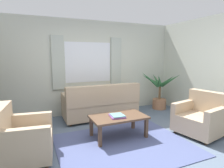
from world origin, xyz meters
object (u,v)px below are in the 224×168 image
Objects in this scene: armchair_right at (201,117)px; coffee_table at (118,119)px; armchair_left at (21,138)px; potted_plant at (159,93)px; book_stack_on_table at (117,116)px; couch at (101,105)px.

coffee_table is at bearing -119.66° from armchair_right.
armchair_left is 0.79× the size of potted_plant.
armchair_left is 0.95× the size of armchair_right.
potted_plant reaches higher than coffee_table.
armchair_left reaches higher than book_stack_on_table.
potted_plant is at bearing 156.98° from armchair_right.
armchair_left is 4.10m from potted_plant.
book_stack_on_table is at bearing -78.77° from armchair_left.
armchair_left is at bearing -158.34° from potted_plant.
couch is at bearing -176.23° from potted_plant.
armchair_left is (-1.85, -1.38, -0.01)m from couch.
couch is at bearing -149.92° from armchair_right.
armchair_right is at bearing 131.56° from couch.
potted_plant is at bearing -61.19° from armchair_left.
potted_plant reaches higher than couch.
coffee_table is at bearing -146.38° from potted_plant.
coffee_table is (1.76, 0.15, 0.03)m from armchair_left.
coffee_table is (-0.08, -1.23, 0.01)m from couch.
couch is 2.03× the size of armchair_left.
couch is 2.37m from armchair_right.
book_stack_on_table reaches higher than coffee_table.
book_stack_on_table is (-0.13, -1.26, 0.09)m from couch.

